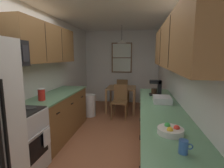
{
  "coord_description": "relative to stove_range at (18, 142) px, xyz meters",
  "views": [
    {
      "loc": [
        0.66,
        -2.5,
        1.64
      ],
      "look_at": [
        0.03,
        1.39,
        1.02
      ],
      "focal_mm": 27.42,
      "sensor_mm": 36.0,
      "label": 1
    }
  ],
  "objects": [
    {
      "name": "fruit_bowl",
      "position": [
        1.97,
        -0.34,
        0.47
      ],
      "size": [
        0.25,
        0.25,
        0.09
      ],
      "color": "silver",
      "rests_on": "counter_right"
    },
    {
      "name": "wall_right",
      "position": [
        2.34,
        1.52,
        0.8
      ],
      "size": [
        0.1,
        9.0,
        2.55
      ],
      "primitive_type": "cube",
      "color": "silver",
      "rests_on": "ground"
    },
    {
      "name": "storage_canister",
      "position": [
        -0.01,
        0.66,
        0.53
      ],
      "size": [
        0.12,
        0.12,
        0.21
      ],
      "color": "red",
      "rests_on": "counter_left"
    },
    {
      "name": "back_window",
      "position": [
        1.01,
        4.1,
        1.14
      ],
      "size": [
        0.72,
        0.05,
        1.05
      ],
      "color": "brown"
    },
    {
      "name": "dish_rack",
      "position": [
        2.03,
        0.85,
        0.48
      ],
      "size": [
        0.28,
        0.34,
        0.1
      ],
      "primitive_type": "cube",
      "color": "silver",
      "rests_on": "counter_right"
    },
    {
      "name": "counter_right",
      "position": [
        1.99,
        0.54,
        -0.02
      ],
      "size": [
        0.64,
        3.01,
        0.9
      ],
      "color": "brown",
      "rests_on": "ground"
    },
    {
      "name": "upper_cabinets_left",
      "position": [
        -0.15,
        1.18,
        1.42
      ],
      "size": [
        0.33,
        1.93,
        0.72
      ],
      "color": "brown"
    },
    {
      "name": "microwave_over_range",
      "position": [
        -0.11,
        0.0,
        1.22
      ],
      "size": [
        0.39,
        0.61,
        0.36
      ],
      "color": "black"
    },
    {
      "name": "coffee_maker",
      "position": [
        1.99,
        1.39,
        0.58
      ],
      "size": [
        0.22,
        0.18,
        0.3
      ],
      "color": "black",
      "rests_on": "counter_right"
    },
    {
      "name": "ground_plane",
      "position": [
        0.99,
        1.52,
        -0.47
      ],
      "size": [
        12.0,
        12.0,
        0.0
      ],
      "primitive_type": "plane",
      "color": "#995B3D"
    },
    {
      "name": "mug_by_coffeemaker",
      "position": [
        2.01,
        -0.68,
        0.48
      ],
      "size": [
        0.11,
        0.07,
        0.11
      ],
      "color": "#335999",
      "rests_on": "counter_right"
    },
    {
      "name": "wall_back",
      "position": [
        0.99,
        4.17,
        0.8
      ],
      "size": [
        4.4,
        0.1,
        2.55
      ],
      "primitive_type": "cube",
      "color": "silver",
      "rests_on": "ground"
    },
    {
      "name": "ceiling_slab",
      "position": [
        0.99,
        1.52,
        2.12
      ],
      "size": [
        4.4,
        9.0,
        0.08
      ],
      "primitive_type": "cube",
      "color": "white"
    },
    {
      "name": "dish_towel",
      "position": [
        0.35,
        0.15,
        0.03
      ],
      "size": [
        0.02,
        0.16,
        0.24
      ],
      "primitive_type": "cube",
      "color": "white"
    },
    {
      "name": "counter_left",
      "position": [
        -0.01,
        1.23,
        -0.02
      ],
      "size": [
        0.64,
        1.85,
        0.9
      ],
      "color": "brown",
      "rests_on": "ground"
    },
    {
      "name": "upper_cabinets_right",
      "position": [
        2.13,
        0.49,
        1.34
      ],
      "size": [
        0.33,
        2.69,
        0.62
      ],
      "color": "brown"
    },
    {
      "name": "wall_left",
      "position": [
        -0.36,
        1.52,
        0.8
      ],
      "size": [
        0.1,
        9.0,
        2.55
      ],
      "primitive_type": "cube",
      "color": "silver",
      "rests_on": "ground"
    },
    {
      "name": "dining_chair_far",
      "position": [
        1.09,
        3.73,
        0.03
      ],
      "size": [
        0.41,
        0.41,
        0.9
      ],
      "color": "brown",
      "rests_on": "ground"
    },
    {
      "name": "trash_bin",
      "position": [
        0.29,
        2.49,
        -0.17
      ],
      "size": [
        0.32,
        0.32,
        0.61
      ],
      "primitive_type": "cylinder",
      "color": "white",
      "rests_on": "ground"
    },
    {
      "name": "dining_table",
      "position": [
        1.11,
        3.11,
        0.14
      ],
      "size": [
        0.85,
        0.83,
        0.73
      ],
      "color": "olive",
      "rests_on": "ground"
    },
    {
      "name": "dining_chair_near",
      "position": [
        1.15,
        2.49,
        0.03
      ],
      "size": [
        0.41,
        0.41,
        0.9
      ],
      "color": "brown",
      "rests_on": "ground"
    },
    {
      "name": "pendant_light",
      "position": [
        1.11,
        3.11,
        1.61
      ],
      "size": [
        0.27,
        0.27,
        0.52
      ],
      "color": "black"
    },
    {
      "name": "stove_range",
      "position": [
        0.0,
        0.0,
        0.0
      ],
      "size": [
        0.66,
        0.61,
        1.1
      ],
      "color": "silver",
      "rests_on": "ground"
    }
  ]
}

